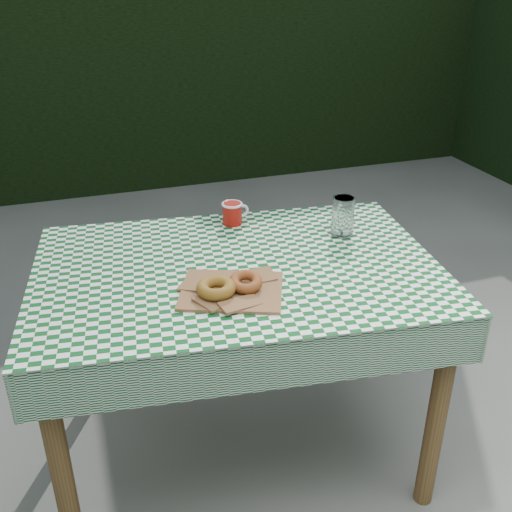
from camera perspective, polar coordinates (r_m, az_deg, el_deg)
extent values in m
plane|color=#4F4F4A|center=(2.26, -1.09, -18.84)|extent=(60.00, 60.00, 0.00)
cube|color=black|center=(4.79, -13.31, 17.60)|extent=(7.00, 0.70, 1.80)
cube|color=brown|center=(2.06, -1.65, -10.37)|extent=(1.32, 0.97, 0.75)
cube|color=#0B4719|center=(1.85, -1.80, -1.04)|extent=(1.35, 0.99, 0.01)
cube|color=olive|center=(1.71, -2.36, -3.27)|extent=(0.35, 0.32, 0.02)
torus|color=brown|center=(1.67, -3.86, -3.08)|extent=(0.13, 0.13, 0.04)
torus|color=brown|center=(1.70, -1.00, -2.49)|extent=(0.12, 0.12, 0.03)
cylinder|color=silver|center=(2.05, 8.34, 3.77)|extent=(0.10, 0.10, 0.14)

